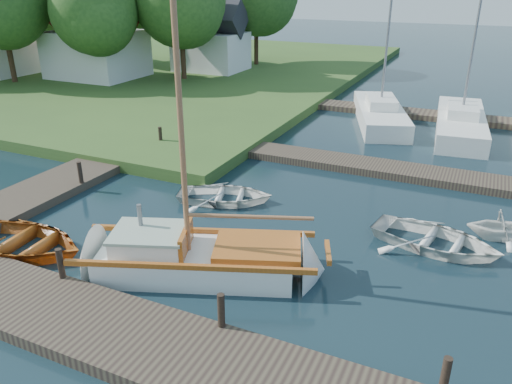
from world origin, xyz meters
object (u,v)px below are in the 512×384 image
at_px(sailboat, 203,261).
at_px(tender_c, 436,236).
at_px(mooring_post_3, 445,376).
at_px(mooring_post_1, 60,263).
at_px(tender_a, 225,193).
at_px(mooring_post_2, 221,310).
at_px(marina_boat_1, 380,112).
at_px(marina_boat_2, 461,121).
at_px(mooring_post_5, 160,136).
at_px(house_c, 211,42).
at_px(tree_2, 94,10).
at_px(mooring_post_4, 80,172).
at_px(house_a, 95,42).
at_px(tree_5, 31,0).
at_px(dinghy, 19,238).
at_px(tender_d, 503,223).

distance_m(sailboat, tender_c, 6.67).
relative_size(mooring_post_3, sailboat, 0.08).
distance_m(mooring_post_1, tender_a, 6.43).
relative_size(mooring_post_1, tender_a, 0.25).
distance_m(mooring_post_2, mooring_post_3, 4.50).
xyz_separation_m(mooring_post_3, marina_boat_1, (-5.10, 18.79, -0.13)).
height_order(mooring_post_2, marina_boat_1, marina_boat_1).
height_order(marina_boat_1, marina_boat_2, marina_boat_2).
relative_size(mooring_post_1, mooring_post_5, 1.00).
relative_size(marina_boat_2, house_c, 2.11).
height_order(tender_a, tender_c, tender_c).
bearing_deg(mooring_post_3, tree_2, 141.56).
relative_size(mooring_post_4, marina_boat_1, 0.08).
height_order(mooring_post_3, house_c, house_c).
bearing_deg(house_a, tree_2, -44.25).
bearing_deg(tree_2, tree_5, 153.43).
bearing_deg(tender_a, mooring_post_2, -170.92).
bearing_deg(dinghy, mooring_post_3, -99.07).
bearing_deg(mooring_post_5, marina_boat_1, 48.05).
relative_size(mooring_post_2, marina_boat_1, 0.08).
bearing_deg(tree_2, mooring_post_5, -39.45).
distance_m(mooring_post_5, tender_a, 6.40).
distance_m(mooring_post_3, dinghy, 11.51).
relative_size(mooring_post_3, marina_boat_1, 0.08).
xyz_separation_m(mooring_post_1, sailboat, (2.82, 2.07, -0.36)).
bearing_deg(marina_boat_1, tender_a, 149.17).
bearing_deg(marina_boat_1, mooring_post_4, 131.52).
relative_size(mooring_post_3, tree_2, 0.10).
bearing_deg(tree_5, dinghy, -44.59).
xyz_separation_m(marina_boat_1, house_c, (-14.90, 8.21, 2.01)).
bearing_deg(mooring_post_4, dinghy, -69.72).
xyz_separation_m(mooring_post_1, dinghy, (-2.48, 0.88, -0.28)).
bearing_deg(marina_boat_1, mooring_post_3, 176.52).
distance_m(tender_c, tree_5, 40.36).
height_order(mooring_post_1, tender_d, mooring_post_1).
bearing_deg(house_c, sailboat, -60.99).
height_order(tender_d, tree_5, tree_5).
height_order(mooring_post_1, tender_a, mooring_post_1).
bearing_deg(house_a, mooring_post_3, -38.93).
xyz_separation_m(house_a, tree_5, (-10.00, 4.05, 2.46)).
bearing_deg(sailboat, marina_boat_2, 52.21).
height_order(dinghy, tender_c, dinghy).
bearing_deg(dinghy, mooring_post_4, 15.58).
xyz_separation_m(mooring_post_3, mooring_post_4, (-13.00, 5.00, 0.00)).
bearing_deg(tree_2, tender_a, -38.17).
xyz_separation_m(dinghy, tree_5, (-24.52, 24.17, 5.00)).
relative_size(marina_boat_2, tree_2, 1.42).
height_order(mooring_post_4, dinghy, mooring_post_4).
xyz_separation_m(mooring_post_4, mooring_post_5, (0.00, 5.00, 0.00)).
distance_m(mooring_post_2, sailboat, 2.69).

